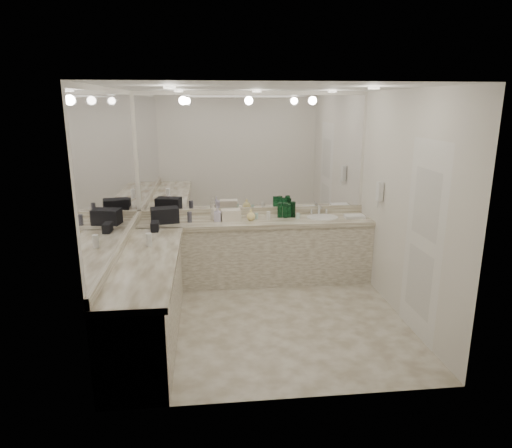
{
  "coord_description": "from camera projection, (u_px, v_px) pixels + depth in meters",
  "views": [
    {
      "loc": [
        -0.64,
        -4.83,
        2.45
      ],
      "look_at": [
        -0.07,
        0.4,
        1.05
      ],
      "focal_mm": 32.0,
      "sensor_mm": 36.0,
      "label": 1
    }
  ],
  "objects": [
    {
      "name": "floor",
      "position": [
        266.0,
        319.0,
        5.34
      ],
      "size": [
        3.2,
        3.2,
        0.0
      ],
      "primitive_type": "plane",
      "color": "beige",
      "rests_on": "ground"
    },
    {
      "name": "green_bottle_1",
      "position": [
        293.0,
        209.0,
        6.43
      ],
      "size": [
        0.07,
        0.07,
        0.19
      ],
      "primitive_type": "cylinder",
      "color": "#13552B",
      "rests_on": "vanity_back_top"
    },
    {
      "name": "mirror_left",
      "position": [
        115.0,
        170.0,
        4.72
      ],
      "size": [
        0.01,
        2.92,
        1.55
      ],
      "primitive_type": "cube",
      "color": "white",
      "rests_on": "wall_left"
    },
    {
      "name": "vanity_left_top",
      "position": [
        146.0,
        261.0,
        4.69
      ],
      "size": [
        0.64,
        2.42,
        0.06
      ],
      "primitive_type": "cube",
      "color": "beige",
      "rests_on": "vanity_left_base"
    },
    {
      "name": "wall_back",
      "position": [
        253.0,
        187.0,
        6.45
      ],
      "size": [
        3.2,
        0.02,
        2.6
      ],
      "primitive_type": "cube",
      "color": "silver",
      "rests_on": "floor"
    },
    {
      "name": "amenity_bottle_0",
      "position": [
        268.0,
        215.0,
        6.25
      ],
      "size": [
        0.05,
        0.05,
        0.11
      ],
      "primitive_type": "cylinder",
      "color": "white",
      "rests_on": "vanity_back_top"
    },
    {
      "name": "ceiling",
      "position": [
        267.0,
        88.0,
        4.67
      ],
      "size": [
        3.2,
        3.2,
        0.0
      ],
      "primitive_type": "plane",
      "color": "white",
      "rests_on": "floor"
    },
    {
      "name": "green_bottle_4",
      "position": [
        280.0,
        210.0,
        6.34
      ],
      "size": [
        0.07,
        0.07,
        0.21
      ],
      "primitive_type": "cylinder",
      "color": "#13552B",
      "rests_on": "vanity_back_top"
    },
    {
      "name": "wall_phone",
      "position": [
        380.0,
        192.0,
        5.83
      ],
      "size": [
        0.06,
        0.1,
        0.24
      ],
      "primitive_type": "cube",
      "color": "white",
      "rests_on": "wall_right"
    },
    {
      "name": "amenity_bottle_1",
      "position": [
        239.0,
        215.0,
        6.26
      ],
      "size": [
        0.06,
        0.06,
        0.1
      ],
      "primitive_type": "cylinder",
      "color": "silver",
      "rests_on": "vanity_back_top"
    },
    {
      "name": "soap_bottle_c",
      "position": [
        251.0,
        215.0,
        6.19
      ],
      "size": [
        0.13,
        0.13,
        0.16
      ],
      "primitive_type": "imported",
      "rotation": [
        0.0,
        0.0,
        0.09
      ],
      "color": "#FDE890",
      "rests_on": "vanity_back_top"
    },
    {
      "name": "green_bottle_0",
      "position": [
        285.0,
        210.0,
        6.33
      ],
      "size": [
        0.07,
        0.07,
        0.21
      ],
      "primitive_type": "cylinder",
      "color": "#13552B",
      "rests_on": "vanity_back_top"
    },
    {
      "name": "lotion_left",
      "position": [
        149.0,
        239.0,
        5.07
      ],
      "size": [
        0.07,
        0.07,
        0.16
      ],
      "primitive_type": "cylinder",
      "color": "white",
      "rests_on": "vanity_left_top"
    },
    {
      "name": "cream_cosmetic_case",
      "position": [
        231.0,
        215.0,
        6.19
      ],
      "size": [
        0.27,
        0.17,
        0.15
      ],
      "primitive_type": "cube",
      "rotation": [
        0.0,
        0.0,
        0.05
      ],
      "color": "beige",
      "rests_on": "vanity_back_top"
    },
    {
      "name": "backsplash_back",
      "position": [
        253.0,
        211.0,
        6.52
      ],
      "size": [
        3.2,
        0.04,
        0.1
      ],
      "primitive_type": "cube",
      "color": "beige",
      "rests_on": "vanity_back_top"
    },
    {
      "name": "black_toiletry_bag",
      "position": [
        165.0,
        215.0,
        6.07
      ],
      "size": [
        0.39,
        0.29,
        0.2
      ],
      "primitive_type": "cube",
      "rotation": [
        0.0,
        0.0,
        0.2
      ],
      "color": "black",
      "rests_on": "vanity_back_top"
    },
    {
      "name": "vanity_back_top",
      "position": [
        255.0,
        222.0,
        6.26
      ],
      "size": [
        3.2,
        0.64,
        0.06
      ],
      "primitive_type": "cube",
      "color": "beige",
      "rests_on": "vanity_back_base"
    },
    {
      "name": "soap_bottle_a",
      "position": [
        213.0,
        212.0,
        6.22
      ],
      "size": [
        0.11,
        0.11,
        0.22
      ],
      "primitive_type": "imported",
      "rotation": [
        0.0,
        0.0,
        0.42
      ],
      "color": "silver",
      "rests_on": "vanity_back_top"
    },
    {
      "name": "green_bottle_2",
      "position": [
        289.0,
        211.0,
        6.35
      ],
      "size": [
        0.07,
        0.07,
        0.19
      ],
      "primitive_type": "cylinder",
      "color": "#13552B",
      "rests_on": "vanity_back_top"
    },
    {
      "name": "amenity_bottle_3",
      "position": [
        256.0,
        216.0,
        6.28
      ],
      "size": [
        0.05,
        0.05,
        0.08
      ],
      "primitive_type": "cylinder",
      "color": "silver",
      "rests_on": "vanity_back_top"
    },
    {
      "name": "wall_left",
      "position": [
        117.0,
        215.0,
        4.84
      ],
      "size": [
        0.02,
        3.0,
        2.6
      ],
      "primitive_type": "cube",
      "color": "silver",
      "rests_on": "floor"
    },
    {
      "name": "vanity_back_base",
      "position": [
        255.0,
        252.0,
        6.39
      ],
      "size": [
        3.2,
        0.6,
        0.84
      ],
      "primitive_type": "cube",
      "color": "silver",
      "rests_on": "floor"
    },
    {
      "name": "amenity_bottle_2",
      "position": [
        190.0,
        217.0,
        6.09
      ],
      "size": [
        0.06,
        0.06,
        0.14
      ],
      "primitive_type": "cylinder",
      "color": "#3F3F4C",
      "rests_on": "vanity_back_top"
    },
    {
      "name": "backsplash_left",
      "position": [
        121.0,
        246.0,
        4.93
      ],
      "size": [
        0.04,
        3.0,
        0.1
      ],
      "primitive_type": "cube",
      "color": "beige",
      "rests_on": "vanity_left_top"
    },
    {
      "name": "sink",
      "position": [
        322.0,
        218.0,
        6.36
      ],
      "size": [
        0.44,
        0.44,
        0.03
      ],
      "primitive_type": "cylinder",
      "color": "white",
      "rests_on": "vanity_back_top"
    },
    {
      "name": "amenity_bottle_4",
      "position": [
        298.0,
        216.0,
        6.29
      ],
      "size": [
        0.06,
        0.06,
        0.08
      ],
      "primitive_type": "cylinder",
      "color": "silver",
      "rests_on": "vanity_back_top"
    },
    {
      "name": "black_bag_spill",
      "position": [
        155.0,
        227.0,
        5.68
      ],
      "size": [
        0.1,
        0.21,
        0.11
      ],
      "primitive_type": "cube",
      "rotation": [
        0.0,
        0.0,
        0.02
      ],
      "color": "black",
      "rests_on": "vanity_left_top"
    },
    {
      "name": "green_bottle_3",
      "position": [
        293.0,
        209.0,
        6.36
      ],
      "size": [
        0.07,
        0.07,
        0.22
      ],
      "primitive_type": "cylinder",
      "color": "#13552B",
      "rests_on": "vanity_back_top"
    },
    {
      "name": "mirror_back",
      "position": [
        253.0,
        153.0,
        6.31
      ],
      "size": [
        3.12,
        0.01,
        1.55
      ],
      "primitive_type": "cube",
      "color": "white",
      "rests_on": "wall_back"
    },
    {
      "name": "soap_bottle_b",
      "position": [
        218.0,
        214.0,
        6.13
      ],
      "size": [
        0.1,
        0.1,
        0.2
      ],
      "primitive_type": "imported",
      "rotation": [
        0.0,
        0.0,
        -0.15
      ],
      "color": "silver",
      "rests_on": "vanity_back_top"
    },
    {
      "name": "vanity_left_base",
      "position": [
        147.0,
        302.0,
        4.81
      ],
      "size": [
        0.6,
        2.4,
        0.84
      ],
      "primitive_type": "cube",
      "color": "silver",
      "rests_on": "floor"
    },
    {
      "name": "wall_right",
      "position": [
        406.0,
        207.0,
        5.17
      ],
      "size": [
        0.02,
        3.0,
        2.6
      ],
      "primitive_type": "cube",
      "color": "silver",
      "rests_on": "floor"
    },
    {
      "name": "faucet",
      "position": [
        319.0,
        209.0,
        6.54
      ],
      "size": [
        0.24,
        0.16,
        0.14
      ],
      "primitive_type": "cube",
      "color": "silver",
      "rests_on": "vanity_back_top"
    },
    {
      "name": "hand_towel",
      "position": [
        354.0,
        216.0,
        6.33
      ],
      "size": [
        0.27,
        0.19,
        0.04
      ],
      "primitive_type": "cube",
      "rotation": [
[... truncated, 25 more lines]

